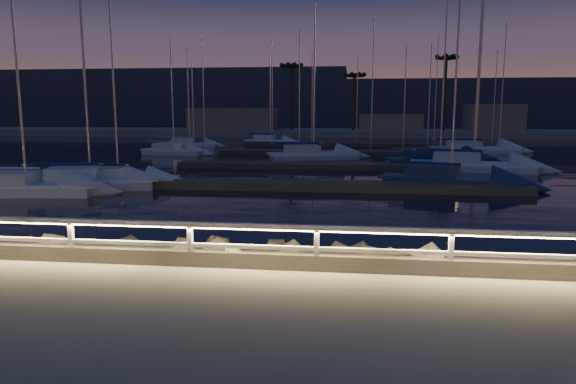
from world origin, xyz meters
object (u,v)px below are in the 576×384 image
object	(u,v)px
sailboat_m	(269,141)
sailboat_e	(172,150)
guard_rail	(271,236)
sailboat_g	(469,164)
sailboat_f	(115,179)
sailboat_j	(311,154)
sailboat_c	(447,179)
sailboat_l	(473,148)
sailboat_h	(437,159)
sailboat_a	(87,181)
sailboat_b	(22,186)
sailboat_n	(188,144)

from	to	relation	value
sailboat_m	sailboat_e	bearing A→B (deg)	-100.56
guard_rail	sailboat_g	size ratio (longest dim) A/B	2.99
sailboat_f	sailboat_j	xyz separation A→B (m)	(9.83, 16.89, 0.06)
sailboat_c	sailboat_g	distance (m)	8.61
sailboat_l	sailboat_e	bearing A→B (deg)	-168.98
sailboat_h	sailboat_a	bearing A→B (deg)	-163.24
sailboat_b	sailboat_n	bearing A→B (deg)	86.47
sailboat_j	sailboat_m	world-z (taller)	sailboat_j
sailboat_l	sailboat_n	size ratio (longest dim) A/B	1.32
sailboat_h	sailboat_n	world-z (taller)	sailboat_h
sailboat_m	guard_rail	bearing A→B (deg)	-68.75
sailboat_a	sailboat_h	distance (m)	26.06
sailboat_a	guard_rail	bearing A→B (deg)	-66.18
sailboat_b	sailboat_m	bearing A→B (deg)	74.03
sailboat_c	sailboat_h	size ratio (longest dim) A/B	0.91
sailboat_a	sailboat_h	world-z (taller)	sailboat_h
sailboat_j	sailboat_e	bearing A→B (deg)	148.90
sailboat_e	sailboat_h	xyz separation A→B (m)	(23.78, -5.93, 0.01)
sailboat_b	sailboat_l	bearing A→B (deg)	38.72
guard_rail	sailboat_f	size ratio (longest dim) A/B	3.96
sailboat_a	sailboat_j	size ratio (longest dim) A/B	0.89
sailboat_h	sailboat_n	distance (m)	29.59
sailboat_c	sailboat_h	bearing A→B (deg)	100.86
sailboat_f	sailboat_j	size ratio (longest dim) A/B	0.82
sailboat_n	sailboat_c	bearing A→B (deg)	-53.15
sailboat_m	sailboat_n	world-z (taller)	sailboat_m
sailboat_h	sailboat_b	bearing A→B (deg)	-162.83
sailboat_j	guard_rail	bearing A→B (deg)	-105.50
guard_rail	sailboat_n	size ratio (longest dim) A/B	3.97
sailboat_a	sailboat_j	xyz separation A→B (m)	(10.73, 18.39, 0.01)
sailboat_c	guard_rail	bearing A→B (deg)	-94.40
sailboat_c	sailboat_m	size ratio (longest dim) A/B	1.16
sailboat_b	sailboat_e	distance (m)	23.50
sailboat_h	sailboat_j	world-z (taller)	sailboat_h
sailboat_b	sailboat_c	distance (m)	22.55
sailboat_c	sailboat_l	bearing A→B (deg)	91.68
guard_rail	sailboat_c	xyz separation A→B (m)	(7.15, 17.83, -0.96)
guard_rail	sailboat_n	xyz separation A→B (m)	(-16.71, 45.43, -0.98)
sailboat_g	sailboat_n	xyz separation A→B (m)	(-26.84, 19.52, -0.06)
sailboat_j	sailboat_a	bearing A→B (deg)	-138.60
guard_rail	sailboat_a	world-z (taller)	sailboat_a
sailboat_g	sailboat_h	bearing A→B (deg)	122.47
sailboat_a	sailboat_f	world-z (taller)	sailboat_a
sailboat_a	sailboat_l	size ratio (longest dim) A/B	0.83
guard_rail	sailboat_e	bearing A→B (deg)	112.92
sailboat_n	sailboat_m	bearing A→B (deg)	35.42
sailboat_e	sailboat_c	bearing A→B (deg)	-28.02
sailboat_b	sailboat_l	distance (m)	41.05
guard_rail	sailboat_j	xyz separation A→B (m)	(-1.63, 32.91, -0.92)
sailboat_f	sailboat_h	xyz separation A→B (m)	(20.03, 14.04, 0.03)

